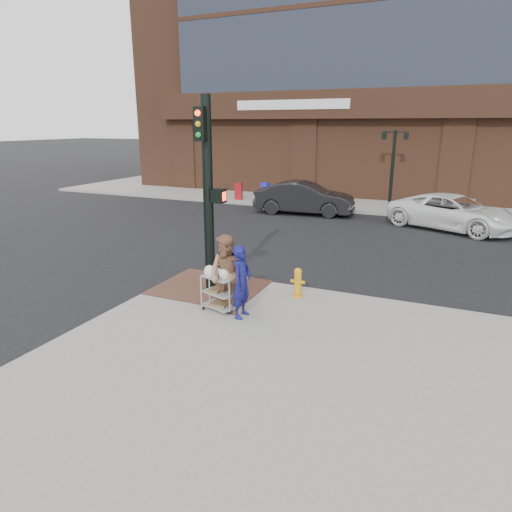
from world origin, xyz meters
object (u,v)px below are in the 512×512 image
at_px(traffic_signal_pole, 208,190).
at_px(sedan_dark, 304,198).
at_px(minivan_white, 454,212).
at_px(fire_hydrant, 298,282).
at_px(lamp_post, 393,160).
at_px(utility_cart, 219,290).
at_px(woman_blue, 242,282).
at_px(pedestrian_tan, 227,275).

relative_size(traffic_signal_pole, sedan_dark, 1.00).
relative_size(minivan_white, fire_hydrant, 6.99).
bearing_deg(sedan_dark, traffic_signal_pole, -178.97).
height_order(lamp_post, utility_cart, lamp_post).
bearing_deg(fire_hydrant, traffic_signal_pole, -169.50).
bearing_deg(sedan_dark, fire_hydrant, -167.90).
relative_size(minivan_white, utility_cart, 4.86).
xyz_separation_m(lamp_post, woman_blue, (-0.93, -16.51, -1.62)).
xyz_separation_m(pedestrian_tan, sedan_dark, (-2.47, 13.28, -0.27)).
height_order(woman_blue, fire_hydrant, woman_blue).
bearing_deg(lamp_post, minivan_white, -50.62).
bearing_deg(pedestrian_tan, fire_hydrant, 65.35).
relative_size(pedestrian_tan, fire_hydrant, 2.41).
height_order(lamp_post, fire_hydrant, lamp_post).
bearing_deg(sedan_dark, lamp_post, -55.77).
bearing_deg(utility_cart, sedan_dark, 99.49).
bearing_deg(fire_hydrant, pedestrian_tan, -126.00).
distance_m(lamp_post, pedestrian_tan, 16.56).
relative_size(pedestrian_tan, utility_cart, 1.67).
bearing_deg(sedan_dark, minivan_white, -101.84).
distance_m(sedan_dark, utility_cart, 13.39).
distance_m(minivan_white, utility_cart, 13.31).
xyz_separation_m(traffic_signal_pole, sedan_dark, (-1.34, 12.08, -2.01)).
xyz_separation_m(woman_blue, fire_hydrant, (0.77, 1.71, -0.45)).
height_order(lamp_post, traffic_signal_pole, traffic_signal_pole).
bearing_deg(woman_blue, fire_hydrant, -23.29).
xyz_separation_m(lamp_post, utility_cart, (-1.61, -16.36, -1.96)).
bearing_deg(fire_hydrant, lamp_post, 89.36).
bearing_deg(traffic_signal_pole, woman_blue, -39.65).
relative_size(traffic_signal_pole, pedestrian_tan, 2.66).
distance_m(traffic_signal_pole, utility_cart, 2.60).
relative_size(traffic_signal_pole, utility_cart, 4.45).
height_order(woman_blue, pedestrian_tan, pedestrian_tan).
height_order(utility_cart, fire_hydrant, utility_cart).
relative_size(woman_blue, fire_hydrant, 2.17).
bearing_deg(lamp_post, traffic_signal_pole, -99.24).
distance_m(woman_blue, minivan_white, 13.23).
relative_size(woman_blue, minivan_white, 0.31).
xyz_separation_m(lamp_post, traffic_signal_pole, (-2.48, -15.23, 0.21)).
height_order(lamp_post, pedestrian_tan, lamp_post).
relative_size(traffic_signal_pole, minivan_white, 0.92).
distance_m(woman_blue, sedan_dark, 13.66).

